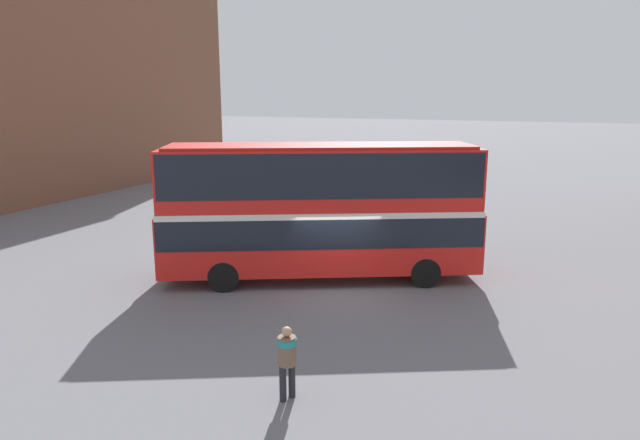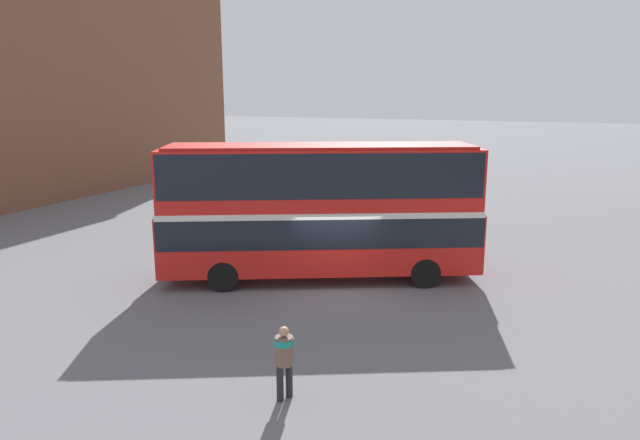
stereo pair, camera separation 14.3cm
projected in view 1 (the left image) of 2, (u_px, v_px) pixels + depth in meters
The scene contains 6 objects.
ground_plane at pixel (340, 289), 19.02m from camera, with size 240.00×240.00×0.00m, color slate.
building_row_left at pixel (19, 59), 35.51m from camera, with size 8.99×32.49×16.90m.
double_decker_bus at pixel (320, 204), 19.50m from camera, with size 10.80×7.03×4.71m.
pedestrian_foreground at pixel (287, 355), 11.99m from camera, with size 0.54×0.54×1.65m.
parked_car_kerb_near at pixel (251, 183), 36.55m from camera, with size 5.00×2.87×1.44m.
parked_car_kerb_far at pixel (347, 189), 33.93m from camera, with size 4.25×2.63×1.55m.
Camera 1 is at (6.38, -16.90, 6.42)m, focal length 32.00 mm.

